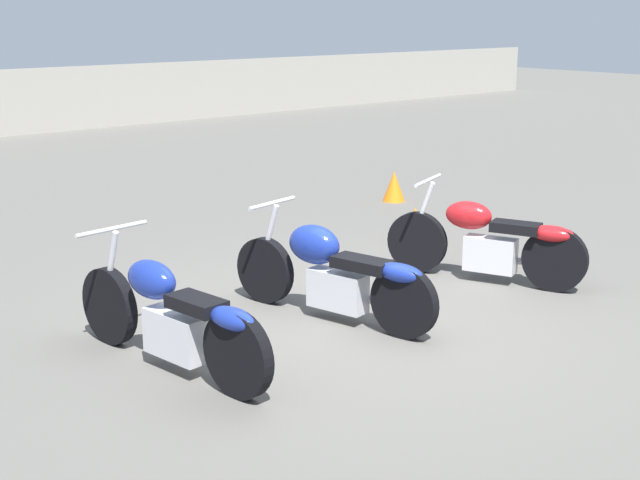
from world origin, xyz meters
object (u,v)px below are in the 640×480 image
(motorcycle_slot_0, at_px, (172,317))
(traffic_cone_near, at_px, (415,222))
(motorcycle_slot_1, at_px, (333,272))
(traffic_cone_far, at_px, (394,186))
(motorcycle_slot_2, at_px, (489,241))

(motorcycle_slot_0, height_order, traffic_cone_near, motorcycle_slot_0)
(motorcycle_slot_0, height_order, motorcycle_slot_1, motorcycle_slot_0)
(motorcycle_slot_1, distance_m, traffic_cone_far, 5.18)
(motorcycle_slot_1, relative_size, traffic_cone_far, 4.96)
(motorcycle_slot_0, height_order, traffic_cone_far, motorcycle_slot_0)
(motorcycle_slot_2, height_order, traffic_cone_near, motorcycle_slot_2)
(motorcycle_slot_1, distance_m, motorcycle_slot_2, 1.96)
(motorcycle_slot_1, height_order, motorcycle_slot_2, motorcycle_slot_2)
(motorcycle_slot_2, distance_m, traffic_cone_far, 4.00)
(motorcycle_slot_0, relative_size, motorcycle_slot_2, 1.12)
(traffic_cone_far, bearing_deg, motorcycle_slot_2, -121.09)
(motorcycle_slot_0, distance_m, motorcycle_slot_2, 3.66)
(traffic_cone_far, bearing_deg, motorcycle_slot_1, -140.92)
(motorcycle_slot_2, xyz_separation_m, traffic_cone_far, (2.06, 3.42, -0.21))
(traffic_cone_near, bearing_deg, traffic_cone_far, 52.31)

